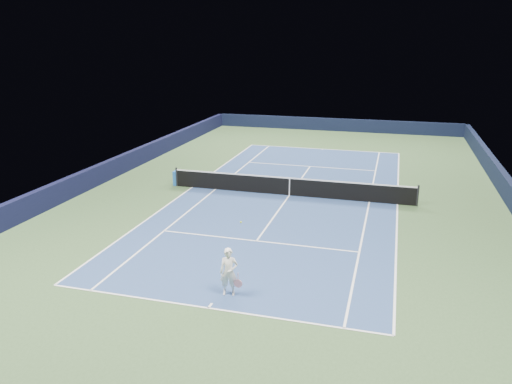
# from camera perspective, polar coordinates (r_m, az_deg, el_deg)

# --- Properties ---
(ground) EXTENTS (40.00, 40.00, 0.00)m
(ground) POSITION_cam_1_polar(r_m,az_deg,el_deg) (26.23, 3.83, -0.39)
(ground) COLOR #334F2B
(ground) RESTS_ON ground
(wall_far) EXTENTS (22.00, 0.35, 1.10)m
(wall_far) POSITION_cam_1_polar(r_m,az_deg,el_deg) (45.21, 9.13, 7.60)
(wall_far) COLOR black
(wall_far) RESTS_ON ground
(wall_left) EXTENTS (0.35, 40.00, 1.10)m
(wall_left) POSITION_cam_1_polar(r_m,az_deg,el_deg) (30.10, -16.76, 2.30)
(wall_left) COLOR black
(wall_left) RESTS_ON ground
(court_surface) EXTENTS (10.97, 23.77, 0.01)m
(court_surface) POSITION_cam_1_polar(r_m,az_deg,el_deg) (26.23, 3.83, -0.39)
(court_surface) COLOR navy
(court_surface) RESTS_ON ground
(baseline_far) EXTENTS (10.97, 0.08, 0.00)m
(baseline_far) POSITION_cam_1_polar(r_m,az_deg,el_deg) (37.57, 7.62, 4.90)
(baseline_far) COLOR white
(baseline_far) RESTS_ON ground
(baseline_near) EXTENTS (10.97, 0.08, 0.00)m
(baseline_near) POSITION_cam_1_polar(r_m,az_deg,el_deg) (15.71, -5.46, -13.06)
(baseline_near) COLOR white
(baseline_near) RESTS_ON ground
(sideline_doubles_right) EXTENTS (0.08, 23.77, 0.00)m
(sideline_doubles_right) POSITION_cam_1_polar(r_m,az_deg,el_deg) (25.74, 15.87, -1.36)
(sideline_doubles_right) COLOR white
(sideline_doubles_right) RESTS_ON ground
(sideline_doubles_left) EXTENTS (0.08, 23.77, 0.00)m
(sideline_doubles_left) POSITION_cam_1_polar(r_m,az_deg,el_deg) (27.81, -7.29, 0.55)
(sideline_doubles_left) COLOR white
(sideline_doubles_left) RESTS_ON ground
(sideline_singles_right) EXTENTS (0.08, 23.77, 0.00)m
(sideline_singles_right) POSITION_cam_1_polar(r_m,az_deg,el_deg) (25.75, 12.82, -1.11)
(sideline_singles_right) COLOR white
(sideline_singles_right) RESTS_ON ground
(sideline_singles_left) EXTENTS (0.08, 23.77, 0.00)m
(sideline_singles_left) POSITION_cam_1_polar(r_m,az_deg,el_deg) (27.32, -4.64, 0.33)
(sideline_singles_left) COLOR white
(sideline_singles_left) RESTS_ON ground
(service_line_far) EXTENTS (8.23, 0.08, 0.00)m
(service_line_far) POSITION_cam_1_polar(r_m,az_deg,el_deg) (32.28, 6.20, 2.92)
(service_line_far) COLOR white
(service_line_far) RESTS_ON ground
(service_line_near) EXTENTS (8.23, 0.08, 0.00)m
(service_line_near) POSITION_cam_1_polar(r_m,az_deg,el_deg) (20.37, 0.07, -5.61)
(service_line_near) COLOR white
(service_line_near) RESTS_ON ground
(center_service_line) EXTENTS (0.08, 12.80, 0.00)m
(center_service_line) POSITION_cam_1_polar(r_m,az_deg,el_deg) (26.22, 3.83, -0.38)
(center_service_line) COLOR white
(center_service_line) RESTS_ON ground
(center_mark_far) EXTENTS (0.08, 0.30, 0.00)m
(center_mark_far) POSITION_cam_1_polar(r_m,az_deg,el_deg) (37.42, 7.59, 4.85)
(center_mark_far) COLOR white
(center_mark_far) RESTS_ON ground
(center_mark_near) EXTENTS (0.08, 0.30, 0.00)m
(center_mark_near) POSITION_cam_1_polar(r_m,az_deg,el_deg) (15.83, -5.27, -12.81)
(center_mark_near) COLOR white
(center_mark_near) RESTS_ON ground
(tennis_net) EXTENTS (12.90, 0.10, 1.07)m
(tennis_net) POSITION_cam_1_polar(r_m,az_deg,el_deg) (26.08, 3.85, 0.66)
(tennis_net) COLOR black
(tennis_net) RESTS_ON ground
(sponsor_cube) EXTENTS (0.56, 0.47, 0.81)m
(sponsor_cube) POSITION_cam_1_polar(r_m,az_deg,el_deg) (28.25, -8.85, 1.58)
(sponsor_cube) COLOR #1D5AB1
(sponsor_cube) RESTS_ON ground
(tennis_player) EXTENTS (0.79, 1.29, 2.16)m
(tennis_player) POSITION_cam_1_polar(r_m,az_deg,el_deg) (16.05, -3.11, -9.11)
(tennis_player) COLOR white
(tennis_player) RESTS_ON ground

